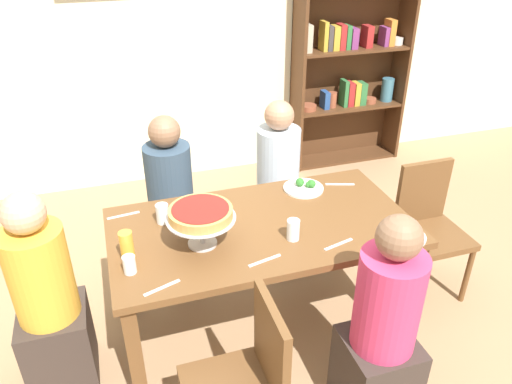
{
  "coord_description": "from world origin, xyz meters",
  "views": [
    {
      "loc": [
        -0.72,
        -2.13,
        2.23
      ],
      "look_at": [
        0.0,
        0.1,
        0.89
      ],
      "focal_mm": 34.66,
      "sensor_mm": 36.0,
      "label": 1
    }
  ],
  "objects_px": {
    "dining_table": "(262,238)",
    "deep_dish_pizza_stand": "(201,215)",
    "water_glass_clear_far": "(162,214)",
    "diner_head_west": "(49,307)",
    "salad_plate_far_diner": "(304,187)",
    "cutlery_fork_near": "(340,184)",
    "salad_plate_near_diner": "(406,234)",
    "cutlery_fork_far": "(162,288)",
    "diner_far_right": "(277,189)",
    "diner_far_left": "(172,209)",
    "cutlery_knife_near": "(338,244)",
    "diner_near_right": "(382,335)",
    "beer_glass_amber_tall": "(127,246)",
    "cutlery_knife_far": "(265,261)",
    "bookshelf": "(351,50)",
    "cutlery_spare_fork": "(123,215)",
    "chair_near_left": "(246,380)",
    "water_glass_clear_spare": "(129,265)",
    "water_glass_clear_near": "(293,230)",
    "chair_head_east": "(428,223)"
  },
  "relations": [
    {
      "from": "cutlery_fork_near",
      "to": "chair_near_left",
      "type": "bearing_deg",
      "value": 66.92
    },
    {
      "from": "cutlery_knife_far",
      "to": "cutlery_spare_fork",
      "type": "height_order",
      "value": "same"
    },
    {
      "from": "diner_far_right",
      "to": "salad_plate_near_diner",
      "type": "bearing_deg",
      "value": 15.45
    },
    {
      "from": "diner_head_west",
      "to": "salad_plate_far_diner",
      "type": "height_order",
      "value": "diner_head_west"
    },
    {
      "from": "diner_far_right",
      "to": "diner_far_left",
      "type": "distance_m",
      "value": 0.77
    },
    {
      "from": "salad_plate_far_diner",
      "to": "cutlery_knife_far",
      "type": "bearing_deg",
      "value": -127.32
    },
    {
      "from": "cutlery_fork_near",
      "to": "water_glass_clear_far",
      "type": "bearing_deg",
      "value": 23.31
    },
    {
      "from": "beer_glass_amber_tall",
      "to": "cutlery_knife_near",
      "type": "distance_m",
      "value": 1.06
    },
    {
      "from": "diner_near_right",
      "to": "diner_far_right",
      "type": "bearing_deg",
      "value": -0.4
    },
    {
      "from": "diner_head_west",
      "to": "diner_far_left",
      "type": "relative_size",
      "value": 1.0
    },
    {
      "from": "water_glass_clear_far",
      "to": "chair_head_east",
      "type": "bearing_deg",
      "value": -4.75
    },
    {
      "from": "salad_plate_far_diner",
      "to": "cutlery_fork_far",
      "type": "distance_m",
      "value": 1.17
    },
    {
      "from": "dining_table",
      "to": "salad_plate_near_diner",
      "type": "distance_m",
      "value": 0.77
    },
    {
      "from": "beer_glass_amber_tall",
      "to": "water_glass_clear_near",
      "type": "height_order",
      "value": "beer_glass_amber_tall"
    },
    {
      "from": "diner_head_west",
      "to": "cutlery_knife_near",
      "type": "bearing_deg",
      "value": -10.55
    },
    {
      "from": "bookshelf",
      "to": "salad_plate_near_diner",
      "type": "distance_m",
      "value": 2.54
    },
    {
      "from": "dining_table",
      "to": "deep_dish_pizza_stand",
      "type": "relative_size",
      "value": 4.66
    },
    {
      "from": "diner_near_right",
      "to": "cutlery_knife_near",
      "type": "relative_size",
      "value": 6.39
    },
    {
      "from": "bookshelf",
      "to": "chair_head_east",
      "type": "bearing_deg",
      "value": -101.39
    },
    {
      "from": "salad_plate_far_diner",
      "to": "bookshelf",
      "type": "bearing_deg",
      "value": 55.89
    },
    {
      "from": "chair_near_left",
      "to": "water_glass_clear_near",
      "type": "height_order",
      "value": "chair_near_left"
    },
    {
      "from": "beer_glass_amber_tall",
      "to": "water_glass_clear_near",
      "type": "xyz_separation_m",
      "value": [
        0.83,
        -0.09,
        -0.02
      ]
    },
    {
      "from": "chair_near_left",
      "to": "cutlery_knife_near",
      "type": "relative_size",
      "value": 4.83
    },
    {
      "from": "cutlery_knife_near",
      "to": "cutlery_spare_fork",
      "type": "distance_m",
      "value": 1.2
    },
    {
      "from": "bookshelf",
      "to": "cutlery_spare_fork",
      "type": "height_order",
      "value": "bookshelf"
    },
    {
      "from": "salad_plate_far_diner",
      "to": "cutlery_spare_fork",
      "type": "bearing_deg",
      "value": 178.53
    },
    {
      "from": "cutlery_knife_far",
      "to": "beer_glass_amber_tall",
      "type": "bearing_deg",
      "value": 148.23
    },
    {
      "from": "diner_head_west",
      "to": "cutlery_knife_far",
      "type": "relative_size",
      "value": 6.39
    },
    {
      "from": "diner_head_west",
      "to": "cutlery_fork_near",
      "type": "distance_m",
      "value": 1.79
    },
    {
      "from": "deep_dish_pizza_stand",
      "to": "cutlery_fork_near",
      "type": "xyz_separation_m",
      "value": [
        0.95,
        0.36,
        -0.17
      ]
    },
    {
      "from": "dining_table",
      "to": "water_glass_clear_far",
      "type": "distance_m",
      "value": 0.56
    },
    {
      "from": "cutlery_fork_near",
      "to": "cutlery_spare_fork",
      "type": "height_order",
      "value": "same"
    },
    {
      "from": "deep_dish_pizza_stand",
      "to": "cutlery_fork_far",
      "type": "xyz_separation_m",
      "value": [
        -0.25,
        -0.28,
        -0.17
      ]
    },
    {
      "from": "dining_table",
      "to": "beer_glass_amber_tall",
      "type": "relative_size",
      "value": 10.48
    },
    {
      "from": "cutlery_knife_far",
      "to": "chair_near_left",
      "type": "bearing_deg",
      "value": -130.02
    },
    {
      "from": "salad_plate_near_diner",
      "to": "water_glass_clear_spare",
      "type": "distance_m",
      "value": 1.41
    },
    {
      "from": "diner_near_right",
      "to": "water_glass_clear_far",
      "type": "distance_m",
      "value": 1.29
    },
    {
      "from": "cutlery_fork_far",
      "to": "salad_plate_far_diner",
      "type": "bearing_deg",
      "value": 15.32
    },
    {
      "from": "dining_table",
      "to": "cutlery_knife_far",
      "type": "relative_size",
      "value": 9.09
    },
    {
      "from": "cutlery_fork_far",
      "to": "water_glass_clear_far",
      "type": "bearing_deg",
      "value": 62.25
    },
    {
      "from": "cutlery_knife_near",
      "to": "chair_head_east",
      "type": "bearing_deg",
      "value": 8.75
    },
    {
      "from": "salad_plate_near_diner",
      "to": "water_glass_clear_spare",
      "type": "xyz_separation_m",
      "value": [
        -1.4,
        0.15,
        0.02
      ]
    },
    {
      "from": "cutlery_spare_fork",
      "to": "cutlery_fork_far",
      "type": "bearing_deg",
      "value": 93.13
    },
    {
      "from": "chair_near_left",
      "to": "salad_plate_far_diner",
      "type": "bearing_deg",
      "value": -33.38
    },
    {
      "from": "cutlery_fork_far",
      "to": "cutlery_knife_far",
      "type": "relative_size",
      "value": 1.0
    },
    {
      "from": "diner_far_left",
      "to": "cutlery_knife_far",
      "type": "relative_size",
      "value": 6.39
    },
    {
      "from": "diner_head_west",
      "to": "salad_plate_far_diner",
      "type": "distance_m",
      "value": 1.57
    },
    {
      "from": "diner_head_west",
      "to": "bookshelf",
      "type": "bearing_deg",
      "value": 37.35
    },
    {
      "from": "bookshelf",
      "to": "diner_head_west",
      "type": "xyz_separation_m",
      "value": [
        -2.68,
        -2.04,
        -0.61
      ]
    },
    {
      "from": "chair_near_left",
      "to": "cutlery_knife_far",
      "type": "xyz_separation_m",
      "value": [
        0.23,
        0.45,
        0.26
      ]
    }
  ]
}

